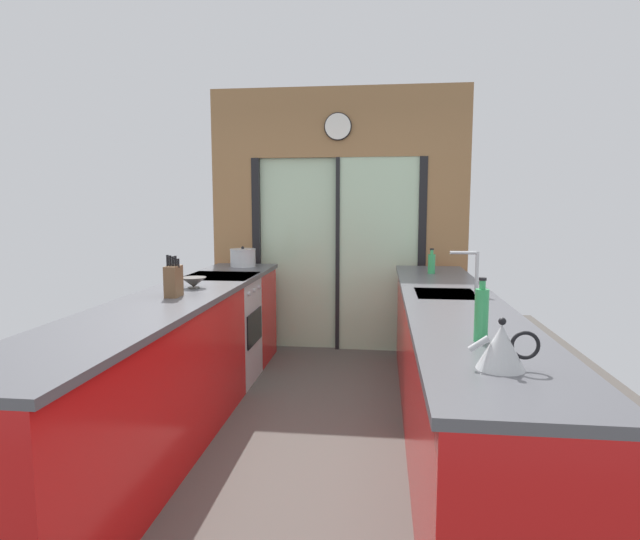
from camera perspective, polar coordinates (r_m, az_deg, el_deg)
ground_plane at (r=3.97m, az=-0.37°, el=-15.54°), size 5.04×7.60×0.02m
back_wall_unit at (r=5.45m, az=1.97°, el=7.14°), size 2.64×0.12×2.70m
left_counter_run at (r=3.60m, az=-16.09°, el=-10.15°), size 0.62×3.80×0.92m
right_counter_run at (r=3.53m, az=14.09°, el=-10.50°), size 0.62×3.80×0.92m
sink_faucet at (r=3.66m, az=16.22°, el=0.43°), size 0.19×0.02×0.29m
oven_range at (r=4.62m, az=-10.68°, el=-6.33°), size 0.60×0.60×0.92m
mixing_bowl at (r=3.89m, az=-13.57°, el=-1.30°), size 0.18×0.18×0.08m
knife_block at (r=3.54m, az=-15.63°, el=-1.12°), size 0.09×0.14×0.27m
stock_pot at (r=5.17m, az=-8.37°, el=1.34°), size 0.25×0.25×0.20m
kettle at (r=2.03m, az=19.14°, el=-7.87°), size 0.26×0.18×0.19m
soap_bottle_near at (r=2.40m, az=17.13°, el=-4.58°), size 0.06×0.06×0.28m
soap_bottle_far at (r=4.69m, az=12.03°, el=0.75°), size 0.06×0.06×0.22m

